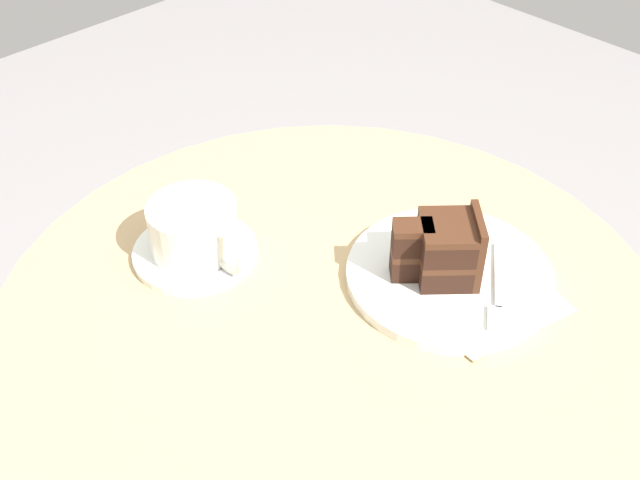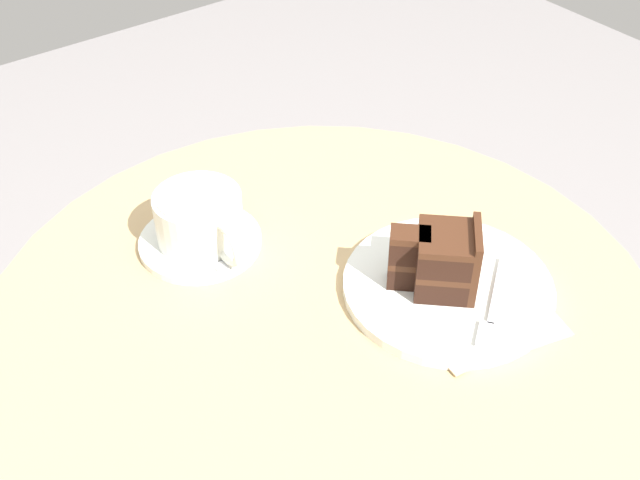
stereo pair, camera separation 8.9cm
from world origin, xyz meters
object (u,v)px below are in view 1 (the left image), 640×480
(coffee_cup, at_px, (195,228))
(teaspoon, at_px, (227,260))
(cake_plate, at_px, (449,275))
(napkin, at_px, (478,296))
(cake_slice, at_px, (444,250))
(saucer, at_px, (195,252))
(fork, at_px, (498,296))

(coffee_cup, height_order, teaspoon, coffee_cup)
(coffee_cup, distance_m, teaspoon, 0.05)
(cake_plate, bearing_deg, napkin, -0.36)
(cake_plate, bearing_deg, coffee_cup, -142.53)
(cake_plate, height_order, cake_slice, cake_slice)
(saucer, bearing_deg, fork, 31.67)
(coffee_cup, xyz_separation_m, napkin, (0.27, 0.18, -0.04))
(cake_plate, bearing_deg, cake_slice, -110.79)
(saucer, distance_m, coffee_cup, 0.04)
(saucer, relative_size, teaspoon, 2.02)
(teaspoon, height_order, cake_slice, cake_slice)
(coffee_cup, distance_m, fork, 0.34)
(cake_plate, xyz_separation_m, napkin, (0.04, -0.00, -0.00))
(cake_slice, bearing_deg, cake_plate, 69.21)
(cake_plate, height_order, napkin, cake_plate)
(cake_plate, xyz_separation_m, cake_slice, (-0.00, -0.01, 0.04))
(coffee_cup, distance_m, cake_plate, 0.29)
(cake_slice, relative_size, fork, 0.83)
(coffee_cup, bearing_deg, cake_plate, 37.47)
(saucer, bearing_deg, napkin, 33.03)
(fork, bearing_deg, saucer, -94.67)
(cake_plate, distance_m, napkin, 0.04)
(teaspoon, relative_size, cake_slice, 0.71)
(saucer, distance_m, teaspoon, 0.05)
(coffee_cup, height_order, napkin, coffee_cup)
(cake_plate, xyz_separation_m, fork, (0.06, 0.00, 0.01))
(coffee_cup, bearing_deg, teaspoon, 14.86)
(teaspoon, bearing_deg, cake_plate, 87.37)
(cake_slice, bearing_deg, teaspoon, -140.24)
(saucer, xyz_separation_m, teaspoon, (0.04, 0.01, 0.01))
(coffee_cup, height_order, fork, coffee_cup)
(fork, bearing_deg, teaspoon, -92.46)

